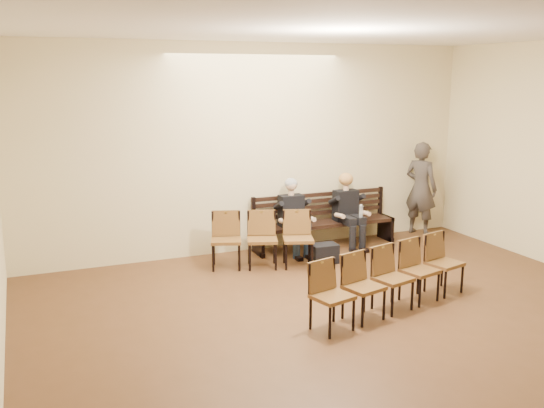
{
  "coord_description": "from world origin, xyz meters",
  "views": [
    {
      "loc": [
        -3.68,
        -4.49,
        2.98
      ],
      "look_at": [
        -0.09,
        4.05,
        0.99
      ],
      "focal_mm": 40.0,
      "sensor_mm": 36.0,
      "label": 1
    }
  ],
  "objects_px": {
    "bench": "(325,234)",
    "chair_row_back": "(393,279)",
    "seated_man": "(293,218)",
    "passerby": "(421,181)",
    "water_bottle": "(361,218)",
    "chair_row_front": "(262,240)",
    "seated_woman": "(348,213)",
    "bag": "(324,253)",
    "laptop": "(298,222)"
  },
  "relations": [
    {
      "from": "passerby",
      "to": "bag",
      "type": "bearing_deg",
      "value": 85.26
    },
    {
      "from": "laptop",
      "to": "chair_row_back",
      "type": "bearing_deg",
      "value": -94.72
    },
    {
      "from": "passerby",
      "to": "chair_row_back",
      "type": "distance_m",
      "value": 4.06
    },
    {
      "from": "seated_man",
      "to": "laptop",
      "type": "xyz_separation_m",
      "value": [
        0.03,
        -0.15,
        -0.03
      ]
    },
    {
      "from": "water_bottle",
      "to": "chair_row_back",
      "type": "relative_size",
      "value": 0.09
    },
    {
      "from": "seated_man",
      "to": "chair_row_back",
      "type": "relative_size",
      "value": 0.48
    },
    {
      "from": "bag",
      "to": "chair_row_front",
      "type": "bearing_deg",
      "value": 169.88
    },
    {
      "from": "bench",
      "to": "passerby",
      "type": "distance_m",
      "value": 2.22
    },
    {
      "from": "seated_man",
      "to": "seated_woman",
      "type": "bearing_deg",
      "value": 0.0
    },
    {
      "from": "water_bottle",
      "to": "passerby",
      "type": "bearing_deg",
      "value": 17.61
    },
    {
      "from": "laptop",
      "to": "water_bottle",
      "type": "bearing_deg",
      "value": -13.71
    },
    {
      "from": "passerby",
      "to": "chair_row_front",
      "type": "height_order",
      "value": "passerby"
    },
    {
      "from": "seated_man",
      "to": "bag",
      "type": "bearing_deg",
      "value": -72.73
    },
    {
      "from": "seated_woman",
      "to": "bag",
      "type": "xyz_separation_m",
      "value": [
        -0.84,
        -0.71,
        -0.44
      ]
    },
    {
      "from": "bench",
      "to": "seated_woman",
      "type": "relative_size",
      "value": 2.19
    },
    {
      "from": "chair_row_back",
      "to": "water_bottle",
      "type": "bearing_deg",
      "value": 53.18
    },
    {
      "from": "seated_woman",
      "to": "chair_row_back",
      "type": "bearing_deg",
      "value": -108.67
    },
    {
      "from": "water_bottle",
      "to": "chair_row_back",
      "type": "distance_m",
      "value": 2.74
    },
    {
      "from": "seated_man",
      "to": "passerby",
      "type": "height_order",
      "value": "passerby"
    },
    {
      "from": "laptop",
      "to": "bag",
      "type": "bearing_deg",
      "value": -77.38
    },
    {
      "from": "bench",
      "to": "bag",
      "type": "height_order",
      "value": "bench"
    },
    {
      "from": "seated_woman",
      "to": "water_bottle",
      "type": "height_order",
      "value": "seated_woman"
    },
    {
      "from": "chair_row_front",
      "to": "seated_woman",
      "type": "bearing_deg",
      "value": 35.16
    },
    {
      "from": "seated_woman",
      "to": "laptop",
      "type": "height_order",
      "value": "seated_woman"
    },
    {
      "from": "water_bottle",
      "to": "chair_row_front",
      "type": "xyz_separation_m",
      "value": [
        -1.92,
        -0.24,
        -0.12
      ]
    },
    {
      "from": "bench",
      "to": "chair_row_back",
      "type": "bearing_deg",
      "value": -100.75
    },
    {
      "from": "seated_man",
      "to": "chair_row_back",
      "type": "distance_m",
      "value": 2.82
    },
    {
      "from": "bench",
      "to": "water_bottle",
      "type": "relative_size",
      "value": 11.27
    },
    {
      "from": "laptop",
      "to": "bag",
      "type": "relative_size",
      "value": 0.82
    },
    {
      "from": "bench",
      "to": "chair_row_front",
      "type": "bearing_deg",
      "value": -155.78
    },
    {
      "from": "seated_woman",
      "to": "chair_row_front",
      "type": "distance_m",
      "value": 1.92
    },
    {
      "from": "laptop",
      "to": "chair_row_front",
      "type": "height_order",
      "value": "chair_row_front"
    },
    {
      "from": "laptop",
      "to": "chair_row_front",
      "type": "bearing_deg",
      "value": -160.96
    },
    {
      "from": "laptop",
      "to": "chair_row_back",
      "type": "distance_m",
      "value": 2.68
    },
    {
      "from": "laptop",
      "to": "chair_row_back",
      "type": "relative_size",
      "value": 0.13
    },
    {
      "from": "seated_woman",
      "to": "water_bottle",
      "type": "relative_size",
      "value": 5.15
    },
    {
      "from": "water_bottle",
      "to": "chair_row_front",
      "type": "relative_size",
      "value": 0.14
    },
    {
      "from": "seated_man",
      "to": "seated_woman",
      "type": "xyz_separation_m",
      "value": [
        1.06,
        0.0,
        -0.01
      ]
    },
    {
      "from": "water_bottle",
      "to": "seated_man",
      "type": "bearing_deg",
      "value": 165.85
    },
    {
      "from": "seated_woman",
      "to": "laptop",
      "type": "relative_size",
      "value": 3.46
    },
    {
      "from": "bench",
      "to": "seated_woman",
      "type": "bearing_deg",
      "value": -16.93
    },
    {
      "from": "bench",
      "to": "bag",
      "type": "bearing_deg",
      "value": -118.09
    },
    {
      "from": "seated_woman",
      "to": "laptop",
      "type": "bearing_deg",
      "value": -171.99
    },
    {
      "from": "chair_row_back",
      "to": "seated_man",
      "type": "bearing_deg",
      "value": 77.61
    },
    {
      "from": "water_bottle",
      "to": "bag",
      "type": "relative_size",
      "value": 0.55
    },
    {
      "from": "laptop",
      "to": "passerby",
      "type": "xyz_separation_m",
      "value": [
        2.72,
        0.37,
        0.44
      ]
    },
    {
      "from": "water_bottle",
      "to": "chair_row_front",
      "type": "height_order",
      "value": "chair_row_front"
    },
    {
      "from": "seated_woman",
      "to": "bag",
      "type": "distance_m",
      "value": 1.18
    },
    {
      "from": "seated_woman",
      "to": "bag",
      "type": "bearing_deg",
      "value": -139.72
    },
    {
      "from": "laptop",
      "to": "seated_man",
      "type": "bearing_deg",
      "value": 93.63
    }
  ]
}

